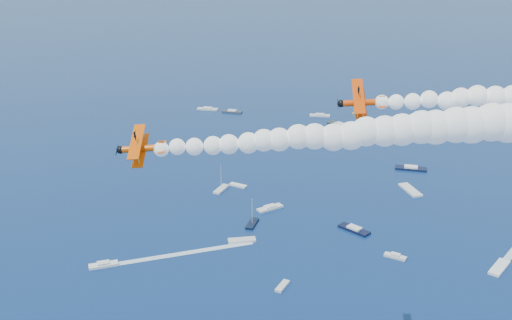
% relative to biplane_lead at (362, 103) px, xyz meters
% --- Properties ---
extents(biplane_lead, '(10.80, 12.25, 8.92)m').
position_rel_biplane_lead_xyz_m(biplane_lead, '(0.00, 0.00, 0.00)').
color(biplane_lead, '#E33F04').
extents(biplane_trail, '(10.82, 12.03, 8.06)m').
position_rel_biplane_lead_xyz_m(biplane_trail, '(-26.98, -24.01, -4.41)').
color(biplane_trail, '#E85004').
extents(smoke_trail_trail, '(62.79, 50.55, 10.77)m').
position_rel_biplane_lead_xyz_m(smoke_trail_trail, '(0.38, -10.99, -2.10)').
color(smoke_trail_trail, white).
extents(spectator_boats, '(224.01, 172.86, 0.70)m').
position_rel_biplane_lead_xyz_m(spectator_boats, '(-13.09, 92.73, -58.93)').
color(spectator_boats, '#292D37').
rests_on(spectator_boats, ground).
extents(boat_wakes, '(162.44, 118.37, 0.04)m').
position_rel_biplane_lead_xyz_m(boat_wakes, '(25.96, 48.89, -59.25)').
color(boat_wakes, white).
rests_on(boat_wakes, ground).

